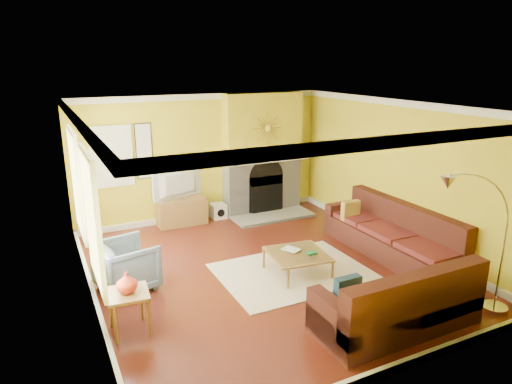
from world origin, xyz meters
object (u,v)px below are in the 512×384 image
sectional_sofa (357,250)px  side_table (129,312)px  coffee_table (297,263)px  media_console (181,211)px  armchair (126,265)px  arc_lamp (476,248)px

sectional_sofa → side_table: sectional_sofa is taller
sectional_sofa → coffee_table: (-0.80, 0.50, -0.27)m
coffee_table → side_table: (-2.80, -0.50, 0.10)m
sectional_sofa → media_console: bearing=116.6°
sectional_sofa → media_console: (-1.80, 3.60, -0.17)m
armchair → side_table: bearing=159.0°
armchair → arc_lamp: 4.94m
armchair → arc_lamp: (3.94, -2.90, 0.65)m
coffee_table → armchair: 2.70m
sectional_sofa → armchair: bearing=160.6°
sectional_sofa → side_table: bearing=180.0°
media_console → arc_lamp: bearing=-66.2°
side_table → arc_lamp: (4.14, -1.70, 0.75)m
armchair → side_table: size_ratio=1.49×
coffee_table → arc_lamp: (1.34, -2.20, 0.85)m
coffee_table → armchair: bearing=164.9°
sectional_sofa → coffee_table: 0.98m
arc_lamp → armchair: bearing=143.6°
armchair → side_table: armchair is taller
coffee_table → side_table: 2.85m
sectional_sofa → side_table: size_ratio=6.59×
side_table → arc_lamp: size_ratio=0.27×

